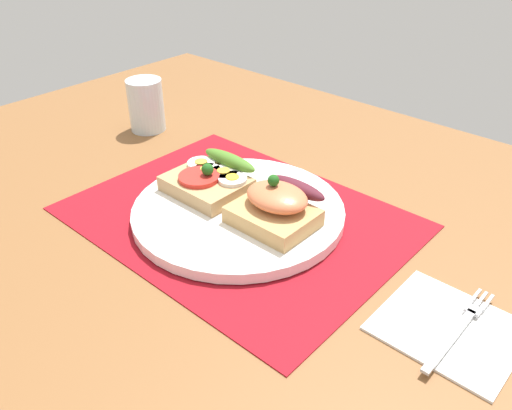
% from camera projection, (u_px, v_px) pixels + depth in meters
% --- Properties ---
extents(ground_plane, '(1.20, 0.90, 0.03)m').
position_uv_depth(ground_plane, '(239.00, 228.00, 0.68)').
color(ground_plane, brown).
extents(placemat, '(0.41, 0.31, 0.00)m').
position_uv_depth(placemat, '(238.00, 217.00, 0.67)').
color(placemat, maroon).
rests_on(placemat, ground_plane).
extents(plate, '(0.27, 0.27, 0.01)m').
position_uv_depth(plate, '(238.00, 211.00, 0.67)').
color(plate, white).
rests_on(plate, placemat).
extents(sandwich_egg_tomato, '(0.10, 0.10, 0.04)m').
position_uv_depth(sandwich_egg_tomato, '(210.00, 179.00, 0.69)').
color(sandwich_egg_tomato, tan).
rests_on(sandwich_egg_tomato, plate).
extents(sandwich_salmon, '(0.10, 0.09, 0.06)m').
position_uv_depth(sandwich_salmon, '(278.00, 205.00, 0.63)').
color(sandwich_salmon, tan).
rests_on(sandwich_salmon, plate).
extents(napkin, '(0.13, 0.11, 0.01)m').
position_uv_depth(napkin, '(449.00, 327.00, 0.50)').
color(napkin, white).
rests_on(napkin, ground_plane).
extents(fork, '(0.02, 0.14, 0.00)m').
position_uv_depth(fork, '(460.00, 326.00, 0.50)').
color(fork, '#B7B7BC').
rests_on(fork, napkin).
extents(drinking_glass, '(0.06, 0.06, 0.09)m').
position_uv_depth(drinking_glass, '(146.00, 105.00, 0.88)').
color(drinking_glass, silver).
rests_on(drinking_glass, ground_plane).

